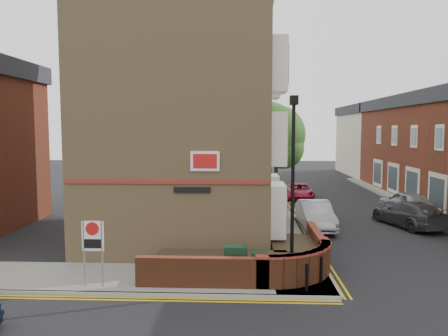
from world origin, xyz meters
TOP-DOWN VIEW (x-y plane):
  - ground at (0.00, 0.00)m, footprint 120.00×120.00m
  - pavement_corner at (-3.50, 1.50)m, footprint 13.00×3.00m
  - pavement_main at (2.00, 16.00)m, footprint 2.00×32.00m
  - kerb_side at (-3.50, 0.00)m, footprint 13.00×0.15m
  - kerb_main_near at (3.00, 16.00)m, footprint 0.15×32.00m
  - kerb_main_far at (11.00, 13.00)m, footprint 0.15×40.00m
  - yellow_lines_side at (-3.50, -0.25)m, footprint 13.00×0.28m
  - yellow_lines_main at (3.25, 16.00)m, footprint 0.28×32.00m
  - corner_building at (-2.84, 8.00)m, footprint 8.95×10.40m
  - garden_wall at (0.00, 2.50)m, footprint 6.80×6.00m
  - lamppost at (1.60, 1.20)m, footprint 0.25×0.50m
  - utility_cabinet_large at (-0.30, 1.30)m, footprint 0.80×0.45m
  - utility_cabinet_small at (0.50, 1.00)m, footprint 0.55×0.40m
  - bollard_near at (2.00, 0.40)m, footprint 0.11×0.11m
  - bollard_far at (2.60, 1.20)m, footprint 0.11×0.11m
  - zone_sign at (-5.00, 0.50)m, footprint 0.72×0.07m
  - far_terrace_cream at (14.50, 38.00)m, footprint 5.40×12.40m
  - tree_near at (2.00, 14.05)m, footprint 3.64×3.65m
  - tree_mid at (2.00, 22.05)m, footprint 4.03×4.03m
  - tree_far at (2.00, 30.05)m, footprint 3.81×3.81m
  - traffic_light_assembly at (2.40, 25.00)m, footprint 0.20×0.16m
  - silver_car_near at (3.81, 9.83)m, footprint 1.64×4.49m
  - red_car_main at (4.29, 19.86)m, footprint 2.18×4.30m
  - grey_car_far at (9.00, 10.57)m, footprint 3.31×5.20m
  - silver_car_far at (10.13, 14.00)m, footprint 2.55×4.66m

SIDE VIEW (x-z plane):
  - ground at x=0.00m, z-range 0.00..0.00m
  - garden_wall at x=0.00m, z-range -0.60..0.60m
  - yellow_lines_side at x=-3.50m, z-range 0.00..0.01m
  - yellow_lines_main at x=3.25m, z-range 0.00..0.01m
  - pavement_corner at x=-3.50m, z-range 0.00..0.12m
  - pavement_main at x=2.00m, z-range 0.00..0.12m
  - kerb_side at x=-3.50m, z-range 0.00..0.12m
  - kerb_main_near at x=3.00m, z-range 0.00..0.12m
  - kerb_main_far at x=11.00m, z-range 0.00..0.12m
  - bollard_near at x=2.00m, z-range 0.12..1.02m
  - bollard_far at x=2.60m, z-range 0.12..1.02m
  - red_car_main at x=4.29m, z-range 0.00..1.16m
  - utility_cabinet_small at x=0.50m, z-range 0.12..1.22m
  - grey_car_far at x=9.00m, z-range 0.00..1.40m
  - utility_cabinet_large at x=-0.30m, z-range 0.12..1.32m
  - silver_car_near at x=3.81m, z-range 0.00..1.47m
  - silver_car_far at x=10.13m, z-range 0.00..1.50m
  - zone_sign at x=-5.00m, z-range 0.54..2.74m
  - traffic_light_assembly at x=2.40m, z-range 0.68..4.88m
  - lamppost at x=1.60m, z-range 0.19..6.49m
  - far_terrace_cream at x=14.50m, z-range 0.05..8.05m
  - tree_near at x=2.00m, z-range 1.35..8.05m
  - tree_far at x=2.00m, z-range 1.41..8.42m
  - tree_mid at x=2.00m, z-range 1.49..8.91m
  - corner_building at x=-2.84m, z-range -0.57..13.03m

